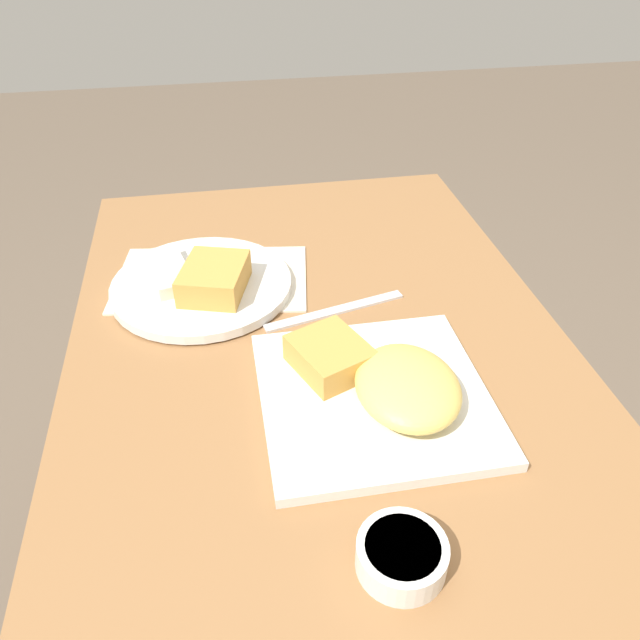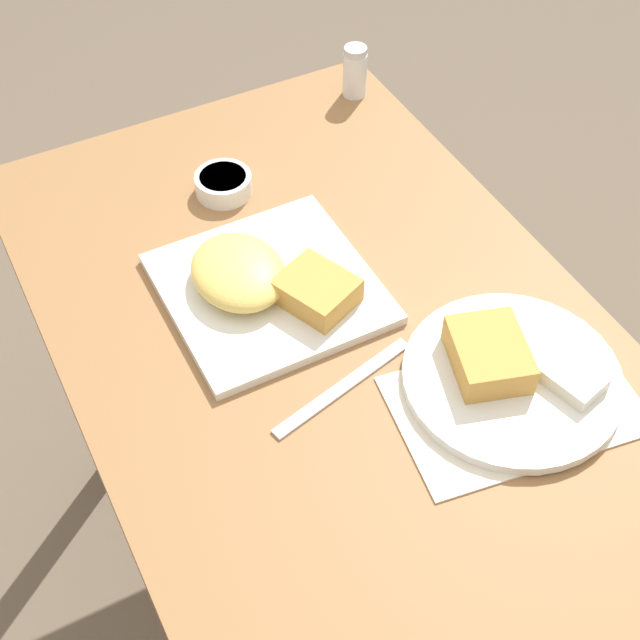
% 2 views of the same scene
% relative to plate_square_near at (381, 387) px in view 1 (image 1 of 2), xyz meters
% --- Properties ---
extents(dining_table, '(1.04, 0.66, 0.77)m').
position_rel_plate_square_near_xyz_m(dining_table, '(0.10, 0.05, -0.13)').
color(dining_table, olive).
rests_on(dining_table, ground_plane).
extents(menu_card, '(0.22, 0.31, 0.00)m').
position_rel_plate_square_near_xyz_m(menu_card, '(0.30, 0.19, -0.02)').
color(menu_card, beige).
rests_on(menu_card, dining_table).
extents(plate_square_near, '(0.26, 0.26, 0.06)m').
position_rel_plate_square_near_xyz_m(plate_square_near, '(0.00, 0.00, 0.00)').
color(plate_square_near, white).
rests_on(plate_square_near, dining_table).
extents(plate_oval_far, '(0.26, 0.26, 0.05)m').
position_rel_plate_square_near_xyz_m(plate_oval_far, '(0.27, 0.20, -0.00)').
color(plate_oval_far, white).
rests_on(plate_oval_far, menu_card).
extents(sauce_ramekin, '(0.08, 0.08, 0.03)m').
position_rel_plate_square_near_xyz_m(sauce_ramekin, '(-0.21, 0.04, -0.01)').
color(sauce_ramekin, white).
rests_on(sauce_ramekin, dining_table).
extents(butter_knife, '(0.07, 0.21, 0.00)m').
position_rel_plate_square_near_xyz_m(butter_knife, '(0.18, 0.02, -0.02)').
color(butter_knife, silver).
rests_on(butter_knife, dining_table).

